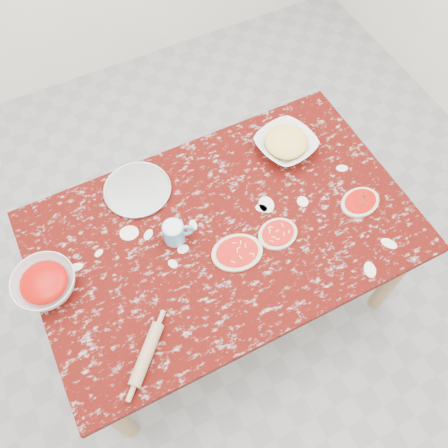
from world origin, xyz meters
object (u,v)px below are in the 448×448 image
(worktable, at_px, (224,239))
(pizza_tray, at_px, (138,190))
(sauce_bowl, at_px, (45,284))
(cheese_bowl, at_px, (286,144))
(rolling_pin, at_px, (146,354))
(flour_mug, at_px, (175,232))

(worktable, bearing_deg, pizza_tray, 125.77)
(sauce_bowl, relative_size, cheese_bowl, 0.95)
(worktable, distance_m, rolling_pin, 0.61)
(flour_mug, bearing_deg, sauce_bowl, 177.20)
(worktable, relative_size, sauce_bowl, 6.45)
(pizza_tray, distance_m, sauce_bowl, 0.56)
(cheese_bowl, distance_m, flour_mug, 0.68)
(worktable, distance_m, sauce_bowl, 0.75)
(worktable, bearing_deg, sauce_bowl, 173.72)
(worktable, relative_size, pizza_tray, 5.46)
(rolling_pin, bearing_deg, flour_mug, 53.84)
(pizza_tray, relative_size, rolling_pin, 1.24)
(cheese_bowl, distance_m, rolling_pin, 1.12)
(pizza_tray, height_order, sauce_bowl, sauce_bowl)
(cheese_bowl, bearing_deg, pizza_tray, 172.54)
(cheese_bowl, xyz_separation_m, flour_mug, (-0.65, -0.20, 0.02))
(worktable, bearing_deg, flour_mug, 164.57)
(cheese_bowl, xyz_separation_m, rolling_pin, (-0.94, -0.60, -0.01))
(rolling_pin, bearing_deg, sauce_bowl, 120.13)
(pizza_tray, bearing_deg, flour_mug, -79.70)
(worktable, bearing_deg, rolling_pin, -144.86)
(cheese_bowl, bearing_deg, sauce_bowl, -171.55)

